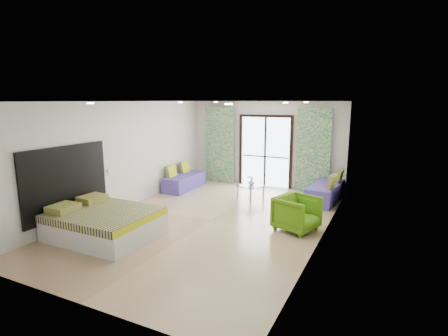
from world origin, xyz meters
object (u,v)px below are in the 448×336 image
at_px(bed, 104,223).
at_px(daybed_left, 184,181).
at_px(daybed_right, 326,192).
at_px(armchair, 297,212).
at_px(coffee_table, 251,187).

distance_m(bed, daybed_left, 4.05).
distance_m(daybed_left, daybed_right, 4.26).
relative_size(bed, daybed_left, 1.21).
relative_size(daybed_left, daybed_right, 0.91).
bearing_deg(daybed_right, armchair, -88.73).
xyz_separation_m(bed, coffee_table, (1.64, 3.87, 0.06)).
bearing_deg(bed, daybed_left, 99.05).
bearing_deg(armchair, bed, 138.68).
height_order(daybed_left, coffee_table, daybed_left).
bearing_deg(coffee_table, armchair, -45.63).
bearing_deg(bed, armchair, 31.09).
bearing_deg(daybed_left, bed, -81.63).
relative_size(bed, coffee_table, 2.62).
distance_m(coffee_table, armchair, 2.54).
bearing_deg(bed, daybed_right, 51.59).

